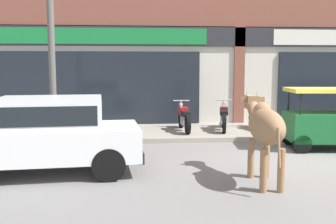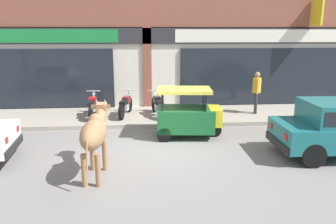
{
  "view_description": "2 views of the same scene",
  "coord_description": "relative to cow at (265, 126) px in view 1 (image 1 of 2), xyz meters",
  "views": [
    {
      "loc": [
        -3.55,
        -8.11,
        2.01
      ],
      "look_at": [
        -2.78,
        1.0,
        0.98
      ],
      "focal_mm": 42.0,
      "sensor_mm": 36.0,
      "label": 1
    },
    {
      "loc": [
        -0.29,
        -8.53,
        3.13
      ],
      "look_at": [
        0.52,
        1.0,
        0.84
      ],
      "focal_mm": 35.0,
      "sensor_mm": 36.0,
      "label": 2
    }
  ],
  "objects": [
    {
      "name": "utility_pole",
      "position": [
        -4.4,
        4.05,
        2.27
      ],
      "size": [
        0.18,
        0.18,
        6.28
      ],
      "primitive_type": "cylinder",
      "color": "#595651",
      "rests_on": "sidewalk"
    },
    {
      "name": "motorcycle_1",
      "position": [
        0.45,
        5.09,
        -0.49
      ],
      "size": [
        0.64,
        1.79,
        0.88
      ],
      "color": "black",
      "rests_on": "sidewalk"
    },
    {
      "name": "motorcycle_2",
      "position": [
        1.65,
        5.0,
        -0.49
      ],
      "size": [
        0.56,
        1.8,
        0.88
      ],
      "color": "black",
      "rests_on": "sidewalk"
    },
    {
      "name": "ground_plane",
      "position": [
        1.32,
        1.55,
        -1.01
      ],
      "size": [
        90.0,
        90.0,
        0.0
      ],
      "primitive_type": "plane",
      "color": "slate"
    },
    {
      "name": "motorcycle_0",
      "position": [
        -0.77,
        5.04,
        -0.49
      ],
      "size": [
        0.52,
        1.81,
        0.88
      ],
      "color": "black",
      "rests_on": "sidewalk"
    },
    {
      "name": "car_0",
      "position": [
        -3.88,
        0.94,
        -0.19
      ],
      "size": [
        3.72,
        1.91,
        1.46
      ],
      "color": "black",
      "rests_on": "ground"
    },
    {
      "name": "sidewalk",
      "position": [
        1.32,
        5.2,
        -0.94
      ],
      "size": [
        19.0,
        2.91,
        0.13
      ],
      "primitive_type": "cube",
      "color": "gray",
      "rests_on": "ground"
    },
    {
      "name": "auto_rickshaw",
      "position": [
        2.47,
        2.71,
        -0.35
      ],
      "size": [
        2.04,
        1.32,
        1.52
      ],
      "color": "black",
      "rests_on": "ground"
    },
    {
      "name": "cow",
      "position": [
        0.0,
        0.0,
        0.0
      ],
      "size": [
        0.6,
        2.15,
        1.61
      ],
      "color": "#936B47",
      "rests_on": "ground"
    }
  ]
}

